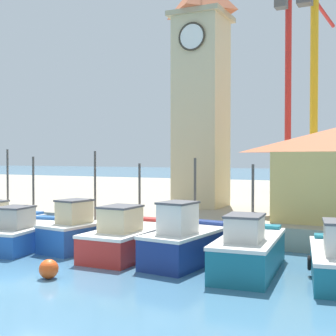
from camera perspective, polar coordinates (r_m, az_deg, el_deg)
The scene contains 11 objects.
ground_plane at distance 16.71m, azimuth -16.33°, elevation -12.87°, with size 300.00×300.00×0.00m, color teal.
quay_wharf at distance 41.87m, azimuth 10.79°, elevation -3.56°, with size 120.00×40.00×1.02m, color #9E937F.
fishing_boat_left_inner at distance 22.12m, azimuth -17.01°, elevation -7.61°, with size 2.75×5.05×4.10m.
fishing_boat_mid_left at distance 21.40m, azimuth -9.99°, elevation -7.57°, with size 2.46×4.62×4.36m.
fishing_boat_center at distance 19.67m, azimuth -4.54°, elevation -8.49°, with size 2.24×5.21×3.82m.
fishing_boat_mid_right at distance 18.20m, azimuth 2.34°, elevation -8.99°, with size 2.32×4.64×4.05m.
fishing_boat_right_inner at distance 17.09m, azimuth 9.85°, elevation -9.88°, with size 2.38×5.12×3.83m.
clock_tower at distance 29.19m, azimuth 4.07°, elevation 10.08°, with size 3.33×3.33×15.78m.
port_crane_near at distance 35.46m, azimuth 17.64°, elevation 7.06°, with size 4.39×10.38×17.04m.
port_crane_far at distance 43.03m, azimuth 14.66°, elevation 7.66°, with size 3.88×10.77×20.04m.
mooring_buoy at distance 16.55m, azimuth -14.33°, elevation -11.84°, with size 0.65×0.65×0.65m, color #E54C19.
Camera 1 is at (10.93, -11.96, 4.10)m, focal length 50.00 mm.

